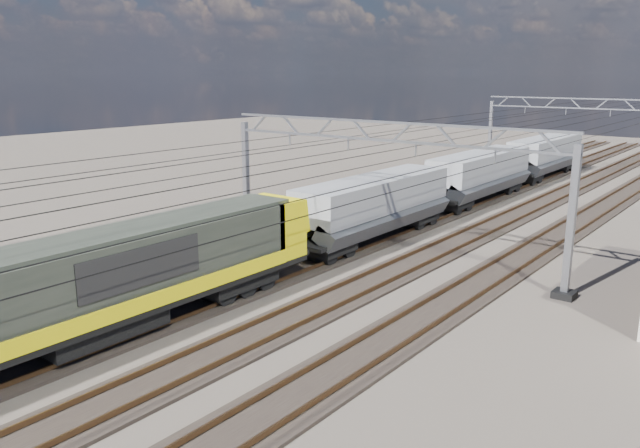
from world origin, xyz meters
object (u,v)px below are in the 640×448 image
Objects in this scene: catenary_gantry_mid at (380,184)px; locomotive at (96,282)px; hopper_wagon_mid at (480,173)px; hopper_wagon_lead at (375,203)px; trackside_cabinet at (22,281)px; catenary_gantry_far at (586,133)px; hopper_wagon_third at (545,154)px.

locomotive is (-2.00, -15.03, -1.58)m from catenary_gantry_mid.
locomotive is 1.62× the size of hopper_wagon_mid.
hopper_wagon_lead is 11.61× the size of trackside_cabinet.
hopper_wagon_mid is 11.61× the size of trackside_cabinet.
catenary_gantry_mid is 1.00× the size of catenary_gantry_far.
hopper_wagon_mid is at bearing 90.00° from hopper_wagon_lead.
catenary_gantry_far is at bearing 104.48° from trackside_cabinet.
hopper_wagon_third is (-0.00, 46.10, -0.09)m from locomotive.
catenary_gantry_mid is 1.53× the size of hopper_wagon_lead.
trackside_cabinet is (-8.57, -14.47, -3.06)m from catenary_gantry_mid.
catenary_gantry_mid is 17.07m from hopper_wagon_mid.
hopper_wagon_lead is (-2.00, 2.67, -1.67)m from catenary_gantry_mid.
catenary_gantry_far is at bearing 87.76° from locomotive.
hopper_wagon_third is at bearing 93.68° from catenary_gantry_mid.
locomotive is 1.62× the size of hopper_wagon_third.
catenary_gantry_mid is at bearing 82.42° from locomotive.
trackside_cabinet is at bearing -120.63° from catenary_gantry_mid.
catenary_gantry_mid reaches higher than hopper_wagon_mid.
locomotive is 18.84× the size of trackside_cabinet.
hopper_wagon_third is at bearing 90.00° from hopper_wagon_mid.
trackside_cabinet is (-6.57, -17.14, -1.39)m from hopper_wagon_lead.
locomotive is 6.76m from trackside_cabinet.
catenary_gantry_mid is at bearing 83.48° from trackside_cabinet.
locomotive is at bearing -90.00° from hopper_wagon_third.
hopper_wagon_mid is (0.00, 14.20, 0.00)m from hopper_wagon_lead.
hopper_wagon_mid is (-2.00, -19.13, -1.67)m from catenary_gantry_far.
catenary_gantry_mid is 3.73m from hopper_wagon_lead.
catenary_gantry_mid is 15.24m from locomotive.
catenary_gantry_mid is at bearing -86.32° from hopper_wagon_third.
trackside_cabinet is at bearing -99.63° from catenary_gantry_far.
hopper_wagon_third is 46.03m from trackside_cabinet.
catenary_gantry_far is 51.09m from locomotive.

